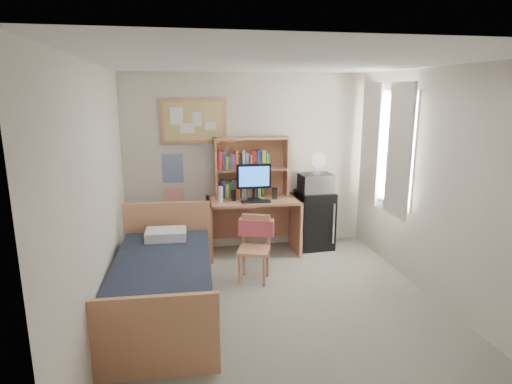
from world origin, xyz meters
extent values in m
cube|color=gray|center=(0.00, 0.00, -0.01)|extent=(3.60, 4.20, 0.02)
cube|color=white|center=(0.00, 0.00, 2.60)|extent=(3.60, 4.20, 0.02)
cube|color=beige|center=(0.00, 2.10, 1.30)|extent=(3.60, 0.04, 2.60)
cube|color=beige|center=(0.00, -2.10, 1.30)|extent=(3.60, 0.04, 2.60)
cube|color=beige|center=(-1.80, 0.00, 1.30)|extent=(0.04, 4.20, 2.60)
cube|color=beige|center=(1.80, 0.00, 1.30)|extent=(0.04, 4.20, 2.60)
cube|color=white|center=(1.75, 1.20, 1.60)|extent=(0.10, 1.40, 1.70)
cube|color=beige|center=(1.72, 0.80, 1.60)|extent=(0.04, 0.55, 1.70)
cube|color=beige|center=(1.72, 1.60, 1.60)|extent=(0.04, 0.55, 1.70)
cube|color=tan|center=(-0.78, 2.08, 1.92)|extent=(0.94, 0.03, 0.64)
cube|color=navy|center=(-1.10, 2.09, 1.25)|extent=(0.30, 0.01, 0.42)
cube|color=red|center=(-1.10, 2.09, 0.78)|extent=(0.28, 0.01, 0.36)
cube|color=tan|center=(0.02, 1.75, 0.41)|extent=(1.33, 0.68, 0.82)
cube|color=tan|center=(-0.15, 0.81, 0.41)|extent=(0.53, 0.53, 0.82)
cube|color=black|center=(0.98, 1.82, 0.44)|extent=(0.53, 0.53, 0.87)
cube|color=black|center=(-1.25, 0.18, 0.29)|extent=(1.17, 2.17, 0.58)
cube|color=tan|center=(0.02, 1.90, 1.26)|extent=(1.07, 0.29, 0.87)
cube|color=black|center=(0.02, 1.69, 1.08)|extent=(0.49, 0.05, 0.52)
cube|color=black|center=(0.02, 1.55, 0.83)|extent=(0.41, 0.14, 0.02)
cube|color=black|center=(-0.28, 1.70, 0.90)|extent=(0.07, 0.07, 0.16)
cube|color=black|center=(0.32, 1.69, 0.90)|extent=(0.07, 0.07, 0.16)
cylinder|color=white|center=(-0.46, 1.66, 0.93)|extent=(0.07, 0.07, 0.22)
cube|color=#CE4E5D|center=(-0.08, 0.99, 0.64)|extent=(0.47, 0.28, 0.21)
cube|color=#B9B9BE|center=(0.98, 1.80, 1.01)|extent=(0.49, 0.38, 0.27)
cylinder|color=white|center=(0.98, 1.80, 1.29)|extent=(0.25, 0.25, 0.30)
cube|color=white|center=(-1.21, 0.93, 0.64)|extent=(0.50, 0.36, 0.12)
camera|label=1|loc=(-1.07, -4.12, 2.32)|focal=30.00mm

